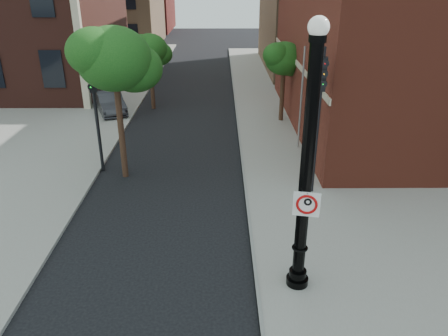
{
  "coord_description": "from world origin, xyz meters",
  "views": [
    {
      "loc": [
        1.09,
        -8.93,
        7.68
      ],
      "look_at": [
        1.19,
        2.0,
        2.79
      ],
      "focal_mm": 35.0,
      "sensor_mm": 36.0,
      "label": 1
    }
  ],
  "objects_px": {
    "lamppost": "(306,180)",
    "no_parking_sign": "(307,204)",
    "parked_car": "(110,102)",
    "traffic_signal_left": "(94,98)",
    "traffic_signal_right": "(320,99)"
  },
  "relations": [
    {
      "from": "parked_car",
      "to": "no_parking_sign",
      "type": "bearing_deg",
      "value": -84.71
    },
    {
      "from": "lamppost",
      "to": "no_parking_sign",
      "type": "distance_m",
      "value": 0.59
    },
    {
      "from": "no_parking_sign",
      "to": "traffic_signal_left",
      "type": "height_order",
      "value": "traffic_signal_left"
    },
    {
      "from": "lamppost",
      "to": "no_parking_sign",
      "type": "xyz_separation_m",
      "value": [
        0.04,
        -0.17,
        -0.57
      ]
    },
    {
      "from": "no_parking_sign",
      "to": "traffic_signal_right",
      "type": "xyz_separation_m",
      "value": [
        1.37,
        5.56,
        1.06
      ]
    },
    {
      "from": "traffic_signal_left",
      "to": "traffic_signal_right",
      "type": "distance_m",
      "value": 8.73
    },
    {
      "from": "no_parking_sign",
      "to": "traffic_signal_left",
      "type": "distance_m",
      "value": 10.48
    },
    {
      "from": "parked_car",
      "to": "traffic_signal_right",
      "type": "distance_m",
      "value": 14.93
    },
    {
      "from": "no_parking_sign",
      "to": "traffic_signal_right",
      "type": "height_order",
      "value": "traffic_signal_right"
    },
    {
      "from": "parked_car",
      "to": "traffic_signal_left",
      "type": "relative_size",
      "value": 0.84
    },
    {
      "from": "lamppost",
      "to": "parked_car",
      "type": "relative_size",
      "value": 1.75
    },
    {
      "from": "no_parking_sign",
      "to": "traffic_signal_right",
      "type": "relative_size",
      "value": 0.12
    },
    {
      "from": "lamppost",
      "to": "parked_car",
      "type": "bearing_deg",
      "value": 118.28
    },
    {
      "from": "parked_car",
      "to": "traffic_signal_left",
      "type": "height_order",
      "value": "traffic_signal_left"
    },
    {
      "from": "no_parking_sign",
      "to": "parked_car",
      "type": "distance_m",
      "value": 18.47
    }
  ]
}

